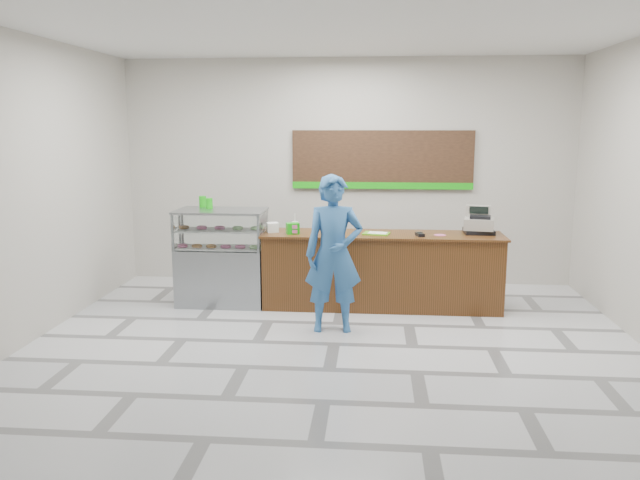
# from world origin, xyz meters

# --- Properties ---
(floor) EXTENTS (7.00, 7.00, 0.00)m
(floor) POSITION_xyz_m (0.00, 0.00, 0.00)
(floor) COLOR silver
(floor) RESTS_ON ground
(back_wall) EXTENTS (7.00, 0.00, 7.00)m
(back_wall) POSITION_xyz_m (0.00, 3.00, 1.75)
(back_wall) COLOR #B9B4AA
(back_wall) RESTS_ON floor
(ceiling) EXTENTS (7.00, 7.00, 0.00)m
(ceiling) POSITION_xyz_m (0.00, 0.00, 3.50)
(ceiling) COLOR silver
(ceiling) RESTS_ON back_wall
(sales_counter) EXTENTS (3.26, 0.76, 1.03)m
(sales_counter) POSITION_xyz_m (0.55, 1.55, 0.52)
(sales_counter) COLOR #572E14
(sales_counter) RESTS_ON floor
(display_case) EXTENTS (1.22, 0.72, 1.33)m
(display_case) POSITION_xyz_m (-1.67, 1.55, 0.68)
(display_case) COLOR gray
(display_case) RESTS_ON floor
(menu_board) EXTENTS (2.80, 0.06, 0.90)m
(menu_board) POSITION_xyz_m (0.55, 2.96, 1.93)
(menu_board) COLOR black
(menu_board) RESTS_ON back_wall
(cash_register) EXTENTS (0.46, 0.47, 0.37)m
(cash_register) POSITION_xyz_m (1.86, 1.70, 1.17)
(cash_register) COLOR black
(cash_register) RESTS_ON sales_counter
(card_terminal) EXTENTS (0.12, 0.19, 0.04)m
(card_terminal) POSITION_xyz_m (1.04, 1.39, 1.05)
(card_terminal) COLOR black
(card_terminal) RESTS_ON sales_counter
(serving_tray) EXTENTS (0.39, 0.31, 0.02)m
(serving_tray) POSITION_xyz_m (0.47, 1.50, 1.04)
(serving_tray) COLOR #5EBE18
(serving_tray) RESTS_ON sales_counter
(napkin_box) EXTENTS (0.19, 0.19, 0.13)m
(napkin_box) POSITION_xyz_m (-0.95, 1.55, 1.09)
(napkin_box) COLOR white
(napkin_box) RESTS_ON sales_counter
(straw_cup) EXTENTS (0.09, 0.09, 0.13)m
(straw_cup) POSITION_xyz_m (-0.66, 1.67, 1.10)
(straw_cup) COLOR silver
(straw_cup) RESTS_ON sales_counter
(promo_box) EXTENTS (0.20, 0.16, 0.15)m
(promo_box) POSITION_xyz_m (-0.66, 1.43, 1.10)
(promo_box) COLOR #14B20F
(promo_box) RESTS_ON sales_counter
(donut_decal) EXTENTS (0.16, 0.16, 0.00)m
(donut_decal) POSITION_xyz_m (1.32, 1.49, 1.03)
(donut_decal) COLOR #D25790
(donut_decal) RESTS_ON sales_counter
(green_cup_left) EXTENTS (0.10, 0.10, 0.16)m
(green_cup_left) POSITION_xyz_m (-1.99, 1.82, 1.41)
(green_cup_left) COLOR #14B20F
(green_cup_left) RESTS_ON display_case
(green_cup_right) EXTENTS (0.09, 0.09, 0.14)m
(green_cup_right) POSITION_xyz_m (-1.86, 1.67, 1.40)
(green_cup_right) COLOR #14B20F
(green_cup_right) RESTS_ON display_case
(customer) EXTENTS (0.74, 0.52, 1.90)m
(customer) POSITION_xyz_m (-0.04, 0.52, 0.95)
(customer) COLOR #2D63A1
(customer) RESTS_ON floor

